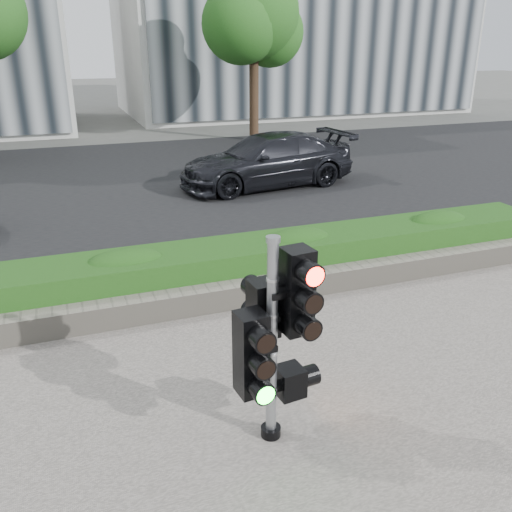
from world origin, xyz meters
name	(u,v)px	position (x,y,z in m)	size (l,w,h in m)	color
ground	(269,381)	(0.00, 0.00, 0.00)	(120.00, 120.00, 0.00)	#51514C
road	(135,183)	(0.00, 10.00, 0.01)	(60.00, 13.00, 0.02)	black
curb	(199,273)	(0.00, 3.15, 0.06)	(60.00, 0.25, 0.12)	gray
stone_wall	(220,297)	(0.00, 1.90, 0.20)	(12.00, 0.32, 0.34)	gray
hedge	(208,269)	(0.00, 2.55, 0.37)	(12.00, 1.00, 0.68)	#377F27
tree_right	(253,17)	(5.48, 15.55, 4.48)	(4.10, 3.58, 6.53)	black
traffic_signal	(273,331)	(-0.31, -0.86, 1.16)	(0.72, 0.55, 2.04)	black
car_dark	(267,160)	(3.25, 8.39, 0.70)	(1.91, 4.70, 1.36)	black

